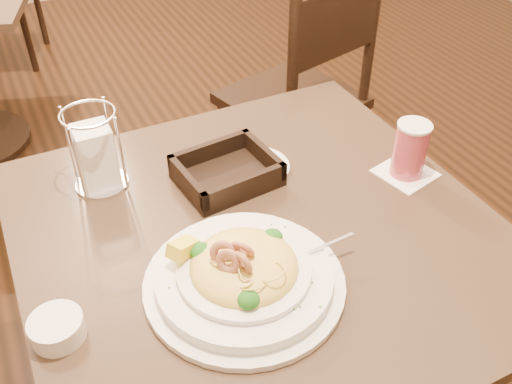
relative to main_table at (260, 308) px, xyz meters
name	(u,v)px	position (x,y,z in m)	size (l,w,h in m)	color
main_table	(260,308)	(0.00, 0.00, 0.00)	(0.90, 0.90, 0.74)	black
dining_chair_near	(302,94)	(0.56, 0.80, -0.01)	(0.51, 0.51, 0.93)	black
pasta_bowl	(244,273)	(-0.09, -0.11, 0.27)	(0.39, 0.35, 0.11)	white
drink_glass	(410,150)	(0.36, 0.02, 0.30)	(0.13, 0.13, 0.13)	white
bread_basket	(227,173)	(0.00, 0.17, 0.25)	(0.21, 0.18, 0.06)	black
napkin_caddy	(96,155)	(-0.24, 0.28, 0.31)	(0.11, 0.11, 0.18)	silver
side_plate	(256,167)	(0.08, 0.18, 0.24)	(0.15, 0.15, 0.01)	white
butter_ramekin	(57,328)	(-0.40, -0.08, 0.25)	(0.09, 0.09, 0.04)	white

